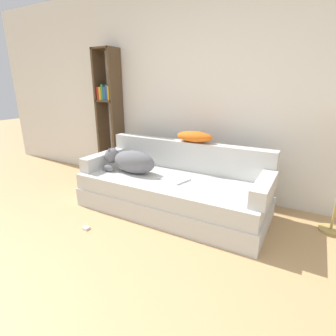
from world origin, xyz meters
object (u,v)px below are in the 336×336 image
Objects in this scene: dog at (130,161)px; bookshelf at (109,109)px; couch at (172,195)px; power_adapter at (86,228)px; laptop at (175,179)px; throw_pillow at (195,137)px.

dog is 1.20m from bookshelf.
couch is 1.76m from bookshelf.
power_adapter is (-0.02, -0.76, -0.54)m from dog.
couch is at bearing 54.83° from power_adapter.
couch is 6.19× the size of laptop.
dog is 0.84m from throw_pillow.
throw_pillow is (0.09, 0.40, 0.63)m from couch.
bookshelf reaches higher than couch.
throw_pillow is at bearing 99.14° from laptop.
laptop is at bearing 3.51° from dog.
bookshelf is at bearing 172.55° from laptop.
laptop is (0.04, -0.02, 0.22)m from couch.
throw_pillow is at bearing 35.59° from dog.
power_adapter is at bearing -91.65° from dog.
power_adapter is (-0.66, -1.22, -0.82)m from throw_pillow.
bookshelf is 31.60× the size of power_adapter.
dog is at bearing -37.15° from bookshelf.
laptop is at bearing -22.93° from bookshelf.
couch is 0.75m from throw_pillow.
bookshelf reaches higher than laptop.
throw_pillow is at bearing -7.32° from bookshelf.
throw_pillow reaches higher than laptop.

